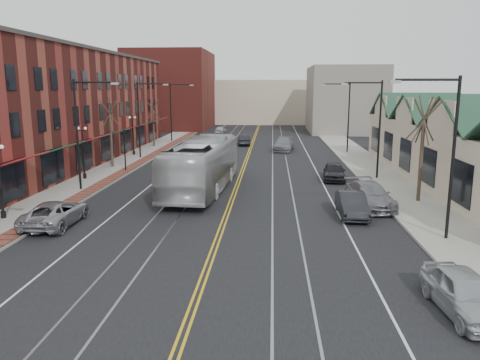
# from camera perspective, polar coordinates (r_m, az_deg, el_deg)

# --- Properties ---
(ground) EXTENTS (160.00, 160.00, 0.00)m
(ground) POSITION_cam_1_polar(r_m,az_deg,el_deg) (18.96, -4.68, -12.43)
(ground) COLOR black
(ground) RESTS_ON ground
(sidewalk_left) EXTENTS (4.00, 120.00, 0.15)m
(sidewalk_left) POSITION_cam_1_polar(r_m,az_deg,el_deg) (40.66, -17.32, 0.08)
(sidewalk_left) COLOR gray
(sidewalk_left) RESTS_ON ground
(sidewalk_right) EXTENTS (4.00, 120.00, 0.15)m
(sidewalk_right) POSITION_cam_1_polar(r_m,az_deg,el_deg) (39.04, 17.65, -0.39)
(sidewalk_right) COLOR gray
(sidewalk_right) RESTS_ON ground
(building_left) EXTENTS (10.00, 50.00, 11.00)m
(building_left) POSITION_cam_1_polar(r_m,az_deg,el_deg) (49.24, -22.43, 7.98)
(building_left) COLOR maroon
(building_left) RESTS_ON ground
(building_right) EXTENTS (8.00, 36.00, 4.60)m
(building_right) POSITION_cam_1_polar(r_m,az_deg,el_deg) (40.54, 26.11, 2.59)
(building_right) COLOR #BBAC90
(building_right) RESTS_ON ground
(backdrop_left) EXTENTS (14.00, 18.00, 14.00)m
(backdrop_left) POSITION_cam_1_polar(r_m,az_deg,el_deg) (89.14, -8.31, 10.76)
(backdrop_left) COLOR maroon
(backdrop_left) RESTS_ON ground
(backdrop_mid) EXTENTS (22.00, 14.00, 9.00)m
(backdrop_mid) POSITION_cam_1_polar(r_m,az_deg,el_deg) (102.24, 2.46, 9.52)
(backdrop_mid) COLOR #BBAC90
(backdrop_mid) RESTS_ON ground
(backdrop_right) EXTENTS (12.00, 16.00, 11.00)m
(backdrop_right) POSITION_cam_1_polar(r_m,az_deg,el_deg) (83.10, 12.63, 9.55)
(backdrop_right) COLOR slate
(backdrop_right) RESTS_ON ground
(streetlight_l_1) EXTENTS (3.33, 0.25, 8.00)m
(streetlight_l_1) POSITION_cam_1_polar(r_m,az_deg,el_deg) (35.99, -18.65, 6.57)
(streetlight_l_1) COLOR black
(streetlight_l_1) RESTS_ON sidewalk_left
(streetlight_l_2) EXTENTS (3.33, 0.25, 8.00)m
(streetlight_l_2) POSITION_cam_1_polar(r_m,az_deg,el_deg) (51.11, -11.78, 8.14)
(streetlight_l_2) COLOR black
(streetlight_l_2) RESTS_ON sidewalk_left
(streetlight_l_3) EXTENTS (3.33, 0.25, 8.00)m
(streetlight_l_3) POSITION_cam_1_polar(r_m,az_deg,el_deg) (66.64, -8.06, 8.94)
(streetlight_l_3) COLOR black
(streetlight_l_3) RESTS_ON sidewalk_left
(streetlight_r_0) EXTENTS (3.33, 0.25, 8.00)m
(streetlight_r_0) POSITION_cam_1_polar(r_m,az_deg,el_deg) (24.75, 23.70, 4.33)
(streetlight_r_0) COLOR black
(streetlight_r_0) RESTS_ON sidewalk_right
(streetlight_r_1) EXTENTS (3.33, 0.25, 8.00)m
(streetlight_r_1) POSITION_cam_1_polar(r_m,az_deg,el_deg) (40.12, 16.07, 7.14)
(streetlight_r_1) COLOR black
(streetlight_r_1) RESTS_ON sidewalk_right
(streetlight_r_2) EXTENTS (3.33, 0.25, 8.00)m
(streetlight_r_2) POSITION_cam_1_polar(r_m,az_deg,el_deg) (55.85, 12.67, 8.35)
(streetlight_r_2) COLOR black
(streetlight_r_2) RESTS_ON sidewalk_right
(lamppost_l_1) EXTENTS (0.84, 0.28, 4.27)m
(lamppost_l_1) POSITION_cam_1_polar(r_m,az_deg,el_deg) (30.04, -27.20, -0.36)
(lamppost_l_1) COLOR black
(lamppost_l_1) RESTS_ON sidewalk_left
(lamppost_l_2) EXTENTS (0.84, 0.28, 4.27)m
(lamppost_l_2) POSITION_cam_1_polar(r_m,az_deg,el_deg) (40.62, -18.55, 3.04)
(lamppost_l_2) COLOR black
(lamppost_l_2) RESTS_ON sidewalk_left
(lamppost_l_3) EXTENTS (0.84, 0.28, 4.27)m
(lamppost_l_3) POSITION_cam_1_polar(r_m,az_deg,el_deg) (53.73, -12.90, 5.21)
(lamppost_l_3) COLOR black
(lamppost_l_3) RESTS_ON sidewalk_left
(tree_left_near) EXTENTS (1.78, 1.37, 6.48)m
(tree_left_near) POSITION_cam_1_polar(r_m,az_deg,el_deg) (45.94, -15.47, 5.75)
(tree_left_near) COLOR #382B21
(tree_left_near) RESTS_ON sidewalk_left
(tree_left_far) EXTENTS (1.66, 1.28, 6.02)m
(tree_left_far) POSITION_cam_1_polar(r_m,az_deg,el_deg) (61.23, -10.52, 7.03)
(tree_left_far) COLOR #382B21
(tree_left_far) RESTS_ON sidewalk_left
(tree_right_mid) EXTENTS (1.90, 1.46, 6.93)m
(tree_right_mid) POSITION_cam_1_polar(r_m,az_deg,el_deg) (32.89, 21.30, 3.76)
(tree_right_mid) COLOR #382B21
(tree_right_mid) RESTS_ON sidewalk_right
(manhole_far) EXTENTS (0.60, 0.60, 0.02)m
(manhole_far) POSITION_cam_1_polar(r_m,az_deg,el_deg) (29.69, -24.19, -4.28)
(manhole_far) COLOR #592D19
(manhole_far) RESTS_ON sidewalk_left
(traffic_signal) EXTENTS (0.18, 0.15, 3.80)m
(traffic_signal) POSITION_cam_1_polar(r_m,az_deg,el_deg) (43.57, -13.89, 4.01)
(traffic_signal) COLOR black
(traffic_signal) RESTS_ON sidewalk_left
(transit_bus) EXTENTS (4.17, 13.96, 3.84)m
(transit_bus) POSITION_cam_1_polar(r_m,az_deg,el_deg) (34.58, -4.59, 1.76)
(transit_bus) COLOR #B7B7B9
(transit_bus) RESTS_ON ground
(parked_suv) EXTENTS (2.40, 5.12, 1.42)m
(parked_suv) POSITION_cam_1_polar(r_m,az_deg,el_deg) (28.06, -21.56, -3.78)
(parked_suv) COLOR #9C9CA3
(parked_suv) RESTS_ON ground
(parked_car_a) EXTENTS (2.12, 4.50, 1.49)m
(parked_car_a) POSITION_cam_1_polar(r_m,az_deg,el_deg) (18.02, 25.71, -12.30)
(parked_car_a) COLOR #AFB1B6
(parked_car_a) RESTS_ON ground
(parked_car_b) EXTENTS (1.56, 4.39, 1.44)m
(parked_car_b) POSITION_cam_1_polar(r_m,az_deg,el_deg) (28.69, 13.48, -2.94)
(parked_car_b) COLOR #222328
(parked_car_b) RESTS_ON ground
(parked_car_c) EXTENTS (2.88, 5.68, 1.58)m
(parked_car_c) POSITION_cam_1_polar(r_m,az_deg,el_deg) (31.09, 15.51, -1.82)
(parked_car_c) COLOR slate
(parked_car_c) RESTS_ON ground
(parked_car_d) EXTENTS (2.18, 4.52, 1.49)m
(parked_car_d) POSITION_cam_1_polar(r_m,az_deg,el_deg) (39.51, 11.42, 1.04)
(parked_car_d) COLOR black
(parked_car_d) RESTS_ON ground
(distant_car_left) EXTENTS (1.97, 4.35, 1.38)m
(distant_car_left) POSITION_cam_1_polar(r_m,az_deg,el_deg) (62.39, 0.48, 4.91)
(distant_car_left) COLOR black
(distant_car_left) RESTS_ON ground
(distant_car_right) EXTENTS (2.89, 5.62, 1.56)m
(distant_car_right) POSITION_cam_1_polar(r_m,az_deg,el_deg) (57.10, 5.34, 4.35)
(distant_car_right) COLOR slate
(distant_car_right) RESTS_ON ground
(distant_car_far) EXTENTS (1.75, 4.04, 1.36)m
(distant_car_far) POSITION_cam_1_polar(r_m,az_deg,el_deg) (76.97, -2.42, 6.10)
(distant_car_far) COLOR #B0B4B7
(distant_car_far) RESTS_ON ground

